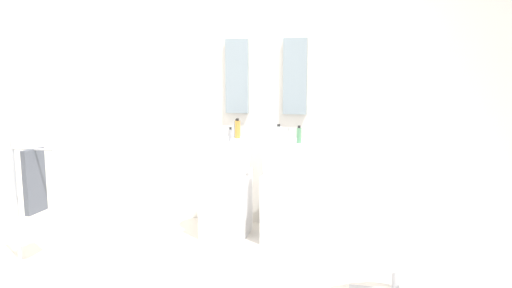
% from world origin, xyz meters
% --- Properties ---
extents(rear_partition, '(4.80, 0.10, 2.60)m').
position_xyz_m(rear_partition, '(0.00, 1.65, 1.30)').
color(rear_partition, silver).
rests_on(rear_partition, ground_plane).
extents(pedestal_sink_left, '(0.43, 0.43, 0.99)m').
position_xyz_m(pedestal_sink_left, '(-0.28, 1.19, 0.46)').
color(pedestal_sink_left, white).
rests_on(pedestal_sink_left, ground_plane).
extents(pedestal_sink_right, '(0.43, 0.43, 0.99)m').
position_xyz_m(pedestal_sink_right, '(0.28, 1.19, 0.46)').
color(pedestal_sink_right, white).
rests_on(pedestal_sink_right, ground_plane).
extents(vanity_mirror_left, '(0.22, 0.03, 0.70)m').
position_xyz_m(vanity_mirror_left, '(-0.28, 1.58, 1.44)').
color(vanity_mirror_left, '#8C9EA8').
extents(vanity_mirror_right, '(0.22, 0.03, 0.70)m').
position_xyz_m(vanity_mirror_right, '(0.28, 1.58, 1.44)').
color(vanity_mirror_right, '#8C9EA8').
extents(lounge_chair, '(1.10, 1.10, 0.65)m').
position_xyz_m(lounge_chair, '(1.15, 0.00, 0.35)').
color(lounge_chair, '#B7BABF').
rests_on(lounge_chair, ground_plane).
extents(towel_rack, '(0.37, 0.22, 0.95)m').
position_xyz_m(towel_rack, '(-1.56, 0.24, 0.63)').
color(towel_rack, '#B7BABF').
rests_on(towel_rack, ground_plane).
extents(soap_bottle_blue, '(0.05, 0.05, 0.17)m').
position_xyz_m(soap_bottle_blue, '(-0.22, 1.33, 0.96)').
color(soap_bottle_blue, '#4C72B7').
rests_on(soap_bottle_blue, pedestal_sink_left).
extents(soap_bottle_clear, '(0.05, 0.05, 0.14)m').
position_xyz_m(soap_bottle_clear, '(0.19, 1.25, 0.95)').
color(soap_bottle_clear, silver).
rests_on(soap_bottle_clear, pedestal_sink_right).
extents(soap_bottle_amber, '(0.05, 0.05, 0.18)m').
position_xyz_m(soap_bottle_amber, '(-0.19, 1.27, 0.97)').
color(soap_bottle_amber, '#C68C38').
rests_on(soap_bottle_amber, pedestal_sink_left).
extents(soap_bottle_green, '(0.04, 0.04, 0.15)m').
position_xyz_m(soap_bottle_green, '(0.39, 1.09, 0.95)').
color(soap_bottle_green, '#59996B').
rests_on(soap_bottle_green, pedestal_sink_right).
extents(soap_bottle_grey, '(0.04, 0.04, 0.12)m').
position_xyz_m(soap_bottle_grey, '(-0.20, 1.07, 0.94)').
color(soap_bottle_grey, '#99999E').
rests_on(soap_bottle_grey, pedestal_sink_left).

